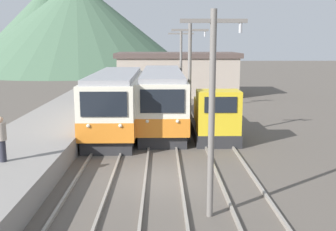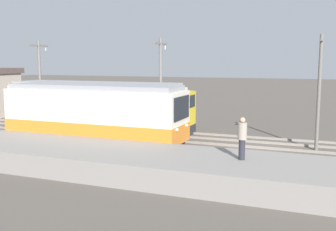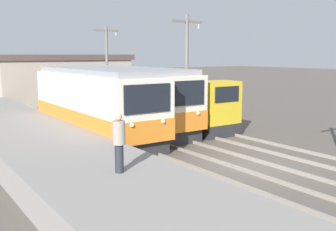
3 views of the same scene
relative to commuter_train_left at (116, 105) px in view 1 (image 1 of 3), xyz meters
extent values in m
plane|color=#564F47|center=(2.60, -8.51, -1.73)|extent=(200.00, 200.00, 0.00)
cube|color=gray|center=(-3.65, -8.51, -1.23)|extent=(4.50, 54.00, 1.00)
cube|color=gray|center=(-0.72, -8.51, -1.66)|extent=(0.10, 60.00, 0.14)
cube|color=gray|center=(0.72, -8.51, -1.66)|extent=(0.10, 60.00, 0.14)
cube|color=gray|center=(2.08, -8.51, -1.66)|extent=(0.10, 60.00, 0.14)
cube|color=gray|center=(3.52, -8.51, -1.66)|extent=(0.10, 60.00, 0.14)
cube|color=gray|center=(5.08, -8.51, -1.66)|extent=(0.10, 60.00, 0.14)
cube|color=gray|center=(6.52, -8.51, -1.66)|extent=(0.10, 60.00, 0.14)
cube|color=#28282B|center=(0.00, 0.01, -1.38)|extent=(2.58, 10.07, 0.70)
cube|color=silver|center=(0.00, 0.01, 0.34)|extent=(2.80, 10.49, 2.75)
cube|color=orange|center=(0.00, 0.01, -0.53)|extent=(2.84, 10.53, 0.99)
cube|color=black|center=(0.00, -5.27, 0.89)|extent=(2.24, 0.06, 1.21)
sphere|color=silver|center=(-0.77, -5.28, -0.15)|extent=(0.18, 0.18, 0.18)
sphere|color=silver|center=(0.77, -5.28, -0.15)|extent=(0.18, 0.18, 0.18)
cube|color=#939399|center=(0.00, 0.01, 1.86)|extent=(2.46, 10.07, 0.28)
cube|color=#28282B|center=(2.80, 1.72, -1.38)|extent=(2.58, 11.32, 0.70)
cube|color=silver|center=(2.80, 1.72, 0.33)|extent=(2.80, 11.79, 2.72)
cube|color=orange|center=(2.80, 1.72, -0.54)|extent=(2.84, 11.83, 0.98)
cube|color=black|center=(2.80, -4.21, 0.87)|extent=(2.24, 0.06, 1.20)
sphere|color=silver|center=(2.03, -4.22, -0.16)|extent=(0.18, 0.18, 0.18)
sphere|color=silver|center=(3.57, -4.22, -0.16)|extent=(0.18, 0.18, 0.18)
cube|color=#939399|center=(2.80, 1.72, 1.83)|extent=(2.46, 11.32, 0.28)
cube|color=#28282B|center=(5.80, -1.37, -1.38)|extent=(2.40, 5.01, 0.70)
cube|color=gold|center=(5.80, -3.07, 0.12)|extent=(2.28, 1.60, 2.30)
cube|color=black|center=(5.80, -3.89, 0.63)|extent=(1.68, 0.04, 0.83)
cube|color=gold|center=(5.80, -0.56, -0.33)|extent=(1.92, 3.31, 1.40)
cylinder|color=black|center=(5.80, -0.56, 0.62)|extent=(0.16, 0.16, 0.50)
cylinder|color=slate|center=(4.30, -11.89, 1.53)|extent=(0.20, 0.20, 6.51)
cube|color=slate|center=(4.30, -11.89, 4.43)|extent=(2.00, 0.12, 0.12)
cylinder|color=#B2B2B7|center=(5.10, -11.89, 4.23)|extent=(0.10, 0.10, 0.30)
cylinder|color=slate|center=(4.30, -2.30, 1.53)|extent=(0.20, 0.20, 6.51)
cube|color=slate|center=(4.30, -2.30, 4.43)|extent=(2.00, 0.12, 0.12)
cylinder|color=#B2B2B7|center=(5.10, -2.30, 4.23)|extent=(0.10, 0.10, 0.30)
cylinder|color=slate|center=(4.30, 7.28, 1.53)|extent=(0.20, 0.20, 6.51)
cube|color=slate|center=(4.30, 7.28, 4.43)|extent=(2.00, 0.12, 0.12)
cylinder|color=#B2B2B7|center=(5.10, 7.28, 4.23)|extent=(0.10, 0.10, 0.30)
cylinder|color=#282833|center=(-3.37, -9.08, -0.31)|extent=(0.26, 0.26, 0.85)
cylinder|color=gray|center=(-3.37, -9.08, 0.46)|extent=(0.38, 0.38, 0.70)
sphere|color=tan|center=(-3.37, -9.08, 0.92)|extent=(0.22, 0.22, 0.22)
cube|color=#AD9E8E|center=(4.43, 17.49, 0.23)|extent=(12.00, 6.00, 3.93)
cube|color=#51423D|center=(4.43, 17.49, 2.45)|extent=(12.60, 6.30, 0.50)
cone|color=#47664C|center=(-13.38, 54.35, 6.87)|extent=(43.93, 43.93, 17.20)
cone|color=#47664C|center=(-21.87, 62.57, 6.56)|extent=(32.55, 32.55, 16.57)
cone|color=#3D5B47|center=(-17.06, 68.21, 9.53)|extent=(32.64, 32.64, 22.51)
camera|label=1|loc=(2.75, -23.75, 3.83)|focal=42.00mm
camera|label=2|loc=(-19.18, -12.00, 3.28)|focal=42.00mm
camera|label=3|loc=(-8.57, -19.08, 2.71)|focal=42.00mm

